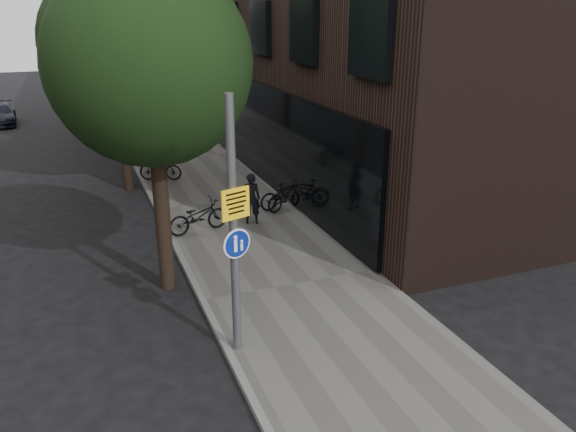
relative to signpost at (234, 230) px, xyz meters
name	(u,v)px	position (x,y,z in m)	size (l,w,h in m)	color
ground	(346,366)	(1.80, -1.18, -2.63)	(120.00, 120.00, 0.00)	black
sidewalk	(223,203)	(2.05, 8.82, -2.57)	(4.50, 60.00, 0.12)	#5E5C57
curb_edge	(158,211)	(-0.20, 8.82, -2.56)	(0.15, 60.00, 0.13)	slate
street_tree_near	(153,72)	(-0.73, 3.46, 2.48)	(4.40, 4.40, 7.50)	black
street_tree_mid	(116,48)	(-0.73, 11.96, 2.48)	(5.00, 5.00, 7.80)	black
street_tree_far	(99,36)	(-0.73, 20.96, 2.48)	(5.00, 5.00, 7.80)	black
signpost	(234,230)	(0.00, 0.00, 0.00)	(0.56, 0.21, 4.97)	#595B5E
pedestrian	(251,198)	(2.34, 6.45, -1.70)	(0.59, 0.38, 1.61)	black
parked_bike_facade_near	(284,194)	(3.80, 7.45, -2.03)	(0.64, 1.84, 0.97)	black
parked_bike_facade_far	(286,196)	(3.80, 7.21, -2.02)	(0.46, 1.62, 0.97)	black
parked_bike_curb_near	(198,216)	(0.65, 6.31, -2.02)	(0.65, 1.88, 0.99)	black
parked_bike_curb_far	(160,168)	(0.47, 12.14, -2.02)	(0.46, 1.64, 0.99)	black
parked_car_far	(0,114)	(-6.35, 27.43, -2.05)	(1.63, 4.00, 1.16)	black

